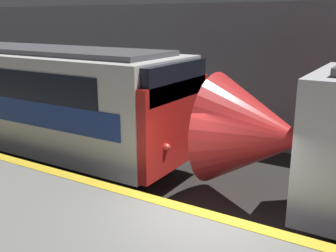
% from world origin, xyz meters
% --- Properties ---
extents(station_rear_barrier, '(50.00, 0.15, 4.94)m').
position_xyz_m(station_rear_barrier, '(0.00, 6.91, 2.47)').
color(station_rear_barrier, gray).
rests_on(station_rear_barrier, ground).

